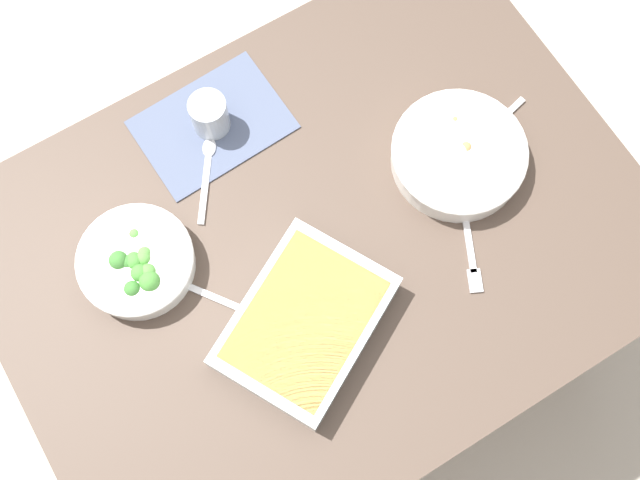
% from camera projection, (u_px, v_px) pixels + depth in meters
% --- Properties ---
extents(ground_plane, '(6.00, 6.00, 0.00)m').
position_uv_depth(ground_plane, '(320.00, 322.00, 2.17)').
color(ground_plane, '#B2A899').
extents(dining_table, '(1.20, 0.90, 0.74)m').
position_uv_depth(dining_table, '(320.00, 254.00, 1.55)').
color(dining_table, '#4C3D33').
rests_on(dining_table, ground_plane).
extents(placemat, '(0.29, 0.21, 0.00)m').
position_uv_depth(placemat, '(212.00, 125.00, 1.53)').
color(placemat, '#4C5670').
rests_on(placemat, dining_table).
extents(stew_bowl, '(0.26, 0.26, 0.06)m').
position_uv_depth(stew_bowl, '(459.00, 156.00, 1.48)').
color(stew_bowl, white).
rests_on(stew_bowl, dining_table).
extents(broccoli_bowl, '(0.21, 0.21, 0.07)m').
position_uv_depth(broccoli_bowl, '(137.00, 263.00, 1.42)').
color(broccoli_bowl, white).
rests_on(broccoli_bowl, dining_table).
extents(baking_dish, '(0.37, 0.34, 0.06)m').
position_uv_depth(baking_dish, '(305.00, 322.00, 1.38)').
color(baking_dish, silver).
rests_on(baking_dish, dining_table).
extents(drink_cup, '(0.07, 0.07, 0.08)m').
position_uv_depth(drink_cup, '(210.00, 116.00, 1.50)').
color(drink_cup, '#B2BCC6').
rests_on(drink_cup, dining_table).
extents(spoon_by_stew, '(0.17, 0.06, 0.01)m').
position_uv_depth(spoon_by_stew, '(484.00, 135.00, 1.52)').
color(spoon_by_stew, silver).
rests_on(spoon_by_stew, dining_table).
extents(spoon_by_broccoli, '(0.12, 0.15, 0.01)m').
position_uv_depth(spoon_by_broccoli, '(182.00, 284.00, 1.43)').
color(spoon_by_broccoli, silver).
rests_on(spoon_by_broccoli, dining_table).
extents(spoon_spare, '(0.12, 0.15, 0.01)m').
position_uv_depth(spoon_spare, '(207.00, 168.00, 1.50)').
color(spoon_spare, silver).
rests_on(spoon_spare, dining_table).
extents(fork_on_table, '(0.09, 0.17, 0.01)m').
position_uv_depth(fork_on_table, '(471.00, 253.00, 1.45)').
color(fork_on_table, silver).
rests_on(fork_on_table, dining_table).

